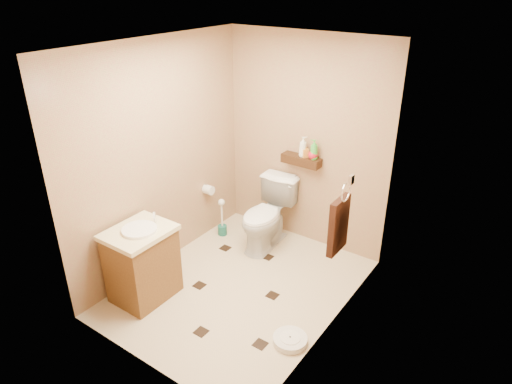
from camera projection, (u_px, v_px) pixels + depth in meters
The scene contains 18 objects.
ground at pixel (240, 287), 4.69m from camera, with size 2.50×2.50×0.00m, color #C2AD8E.
wall_back at pixel (305, 143), 5.08m from camera, with size 2.00×0.04×2.40m, color #9D835A.
wall_front at pixel (132, 241), 3.24m from camera, with size 2.00×0.04×2.40m, color #9D835A.
wall_left at pixel (160, 158), 4.68m from camera, with size 0.04×2.50×2.40m, color #9D835A.
wall_right at pixel (338, 211), 3.65m from camera, with size 0.04×2.50×2.40m, color #9D835A.
ceiling at pixel (235, 45), 3.64m from camera, with size 2.00×2.50×0.02m, color silver.
wall_shelf at pixel (301, 160), 5.10m from camera, with size 0.46×0.14×0.10m, color #37210F.
floor_accents at pixel (238, 290), 4.65m from camera, with size 1.31×1.45×0.01m.
toilet at pixel (267, 215), 5.24m from camera, with size 0.45×0.78×0.80m, color white.
vanity at pixel (142, 263), 4.41m from camera, with size 0.51×0.62×0.87m.
bathroom_scale at pixel (290, 340), 3.98m from camera, with size 0.39×0.39×0.06m.
toilet_brush at pixel (222, 222), 5.56m from camera, with size 0.11×0.11×0.48m.
towel_ring at pixel (339, 223), 3.99m from camera, with size 0.12×0.30×0.76m.
toilet_paper at pixel (208, 190), 5.39m from camera, with size 0.12×0.11×0.12m.
bottle_a at pixel (303, 147), 5.02m from camera, with size 0.09×0.09×0.23m, color silver.
bottle_b at pixel (305, 151), 5.02m from camera, with size 0.07×0.07×0.15m, color orange.
bottle_c at pixel (313, 153), 4.98m from camera, with size 0.11×0.11×0.14m, color red.
bottle_d at pixel (314, 149), 4.95m from camera, with size 0.09×0.09×0.23m, color green.
Camera 1 is at (2.30, -3.01, 2.93)m, focal length 32.00 mm.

